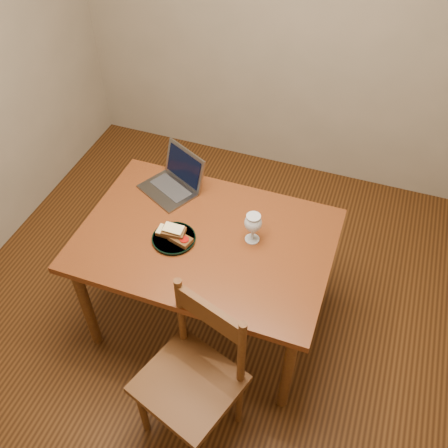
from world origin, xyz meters
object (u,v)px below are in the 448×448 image
(table, at_px, (206,248))
(milk_glass, at_px, (253,228))
(laptop, at_px, (175,179))
(chair, at_px, (192,374))
(plate, at_px, (174,239))

(table, bearing_deg, milk_glass, 16.26)
(laptop, bearing_deg, milk_glass, 3.03)
(chair, xyz_separation_m, milk_glass, (0.06, 0.69, 0.32))
(table, relative_size, chair, 2.40)
(chair, distance_m, laptop, 1.08)
(chair, distance_m, plate, 0.68)
(chair, bearing_deg, milk_glass, 102.92)
(table, height_order, plate, plate)
(plate, relative_size, milk_glass, 1.30)
(chair, xyz_separation_m, laptop, (-0.47, 0.93, 0.29))
(laptop, bearing_deg, table, -18.33)
(table, height_order, milk_glass, milk_glass)
(plate, distance_m, laptop, 0.41)
(table, distance_m, chair, 0.66)
(milk_glass, xyz_separation_m, laptop, (-0.53, 0.24, -0.03))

